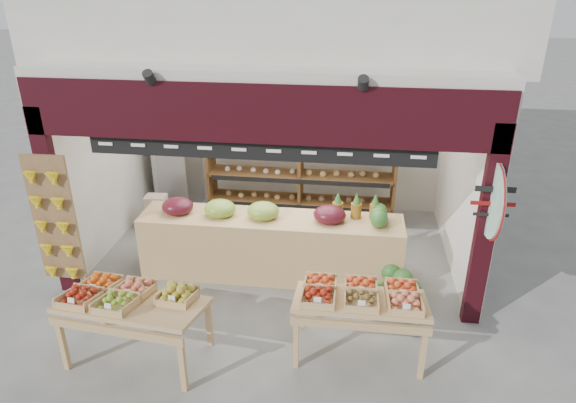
# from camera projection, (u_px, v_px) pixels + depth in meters

# --- Properties ---
(ground) EXTENTS (60.00, 60.00, 0.00)m
(ground) POSITION_uv_depth(u_px,v_px,m) (273.00, 263.00, 7.95)
(ground) COLOR slate
(ground) RESTS_ON ground
(banana_board) EXTENTS (0.60, 0.15, 1.80)m
(banana_board) POSITION_uv_depth(u_px,v_px,m) (54.00, 223.00, 6.76)
(banana_board) COLOR olive
(banana_board) RESTS_ON ground
(gift_sign) EXTENTS (0.04, 0.93, 0.92)m
(gift_sign) POSITION_uv_depth(u_px,v_px,m) (493.00, 200.00, 5.86)
(gift_sign) COLOR silver
(gift_sign) RESTS_ON ground
(back_shelving) EXTENTS (3.28, 0.54, 2.00)m
(back_shelving) POSITION_uv_depth(u_px,v_px,m) (301.00, 157.00, 8.87)
(back_shelving) COLOR brown
(back_shelving) RESTS_ON ground
(refrigerator) EXTENTS (0.76, 0.76, 1.75)m
(refrigerator) POSITION_uv_depth(u_px,v_px,m) (177.00, 163.00, 9.52)
(refrigerator) COLOR #ACAEB3
(refrigerator) RESTS_ON ground
(cardboard_stack) EXTENTS (0.96, 0.69, 0.61)m
(cardboard_stack) POSITION_uv_depth(u_px,v_px,m) (170.00, 216.00, 8.96)
(cardboard_stack) COLOR beige
(cardboard_stack) RESTS_ON ground
(mid_counter) EXTENTS (3.76, 0.75, 1.16)m
(mid_counter) POSITION_uv_depth(u_px,v_px,m) (270.00, 244.00, 7.46)
(mid_counter) COLOR tan
(mid_counter) RESTS_ON ground
(display_table_left) EXTENTS (1.64, 1.02, 1.00)m
(display_table_left) POSITION_uv_depth(u_px,v_px,m) (126.00, 299.00, 5.78)
(display_table_left) COLOR tan
(display_table_left) RESTS_ON ground
(display_table_right) EXTENTS (1.52, 0.85, 0.98)m
(display_table_right) POSITION_uv_depth(u_px,v_px,m) (361.00, 297.00, 5.83)
(display_table_right) COLOR tan
(display_table_right) RESTS_ON ground
(watermelon_pile) EXTENTS (0.68, 0.70, 0.53)m
(watermelon_pile) POSITION_uv_depth(u_px,v_px,m) (398.00, 291.00, 6.92)
(watermelon_pile) COLOR #174717
(watermelon_pile) RESTS_ON ground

